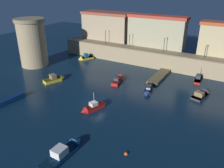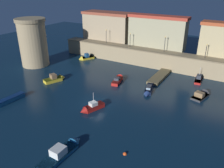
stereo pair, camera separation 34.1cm
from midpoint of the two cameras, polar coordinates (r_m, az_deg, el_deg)
ground_plane at (r=40.52m, az=-3.66°, el=-4.97°), size 130.80×130.80×0.00m
quay_wall at (r=58.96m, az=9.25°, el=6.54°), size 49.83×3.66×4.16m
old_town_backdrop at (r=61.79m, az=9.27°, el=12.96°), size 45.73×5.82×8.19m
fortress_tower at (r=60.76m, az=-18.98°, el=9.84°), size 7.22×7.22×11.73m
pier_dock at (r=52.18m, az=11.99°, el=1.84°), size 2.43×9.40×0.70m
quay_lamp_0 at (r=63.27m, az=-1.31°, el=12.33°), size 0.32×0.32×3.78m
quay_lamp_1 at (r=59.86m, az=4.73°, el=11.42°), size 0.32×0.32×3.52m
quay_lamp_2 at (r=56.51m, az=13.27°, el=10.22°), size 0.32×0.32×3.76m
quay_lamp_3 at (r=54.63m, az=22.68°, el=8.13°), size 0.32×0.32×3.14m
moored_boat_0 at (r=49.35m, az=1.78°, el=1.22°), size 2.64×5.81×1.55m
moored_boat_1 at (r=30.40m, az=-11.50°, el=-15.90°), size 1.92×7.20×2.06m
moored_boat_2 at (r=38.48m, az=-4.95°, el=-5.89°), size 2.75×4.76×3.39m
moored_boat_3 at (r=44.94m, az=9.29°, el=-1.57°), size 2.62×6.11×1.40m
moored_boat_4 at (r=46.09m, az=21.83°, el=-2.50°), size 3.04×5.17×1.96m
moored_boat_5 at (r=50.79m, az=-13.68°, el=1.31°), size 3.34×5.02×2.11m
moored_boat_6 at (r=63.76m, az=-6.59°, el=6.50°), size 3.48×4.71×2.52m
moored_boat_7 at (r=54.23m, az=21.13°, el=1.64°), size 1.88×7.13×3.22m
moored_boat_8 at (r=44.43m, az=-24.95°, el=-3.97°), size 1.62×7.22×1.16m
mooring_buoy_1 at (r=29.96m, az=3.58°, el=-17.09°), size 0.51×0.51×0.51m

